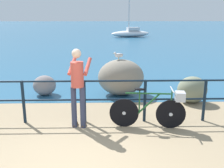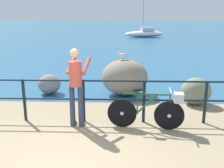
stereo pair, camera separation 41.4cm
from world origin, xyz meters
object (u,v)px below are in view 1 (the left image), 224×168
person_at_railing (78,85)px  bicycle (154,108)px  breakwater_boulder_main (121,77)px  breakwater_boulder_left (45,85)px  seagull (119,55)px  breakwater_boulder_right (192,90)px  sailboat (131,33)px

person_at_railing → bicycle: bearing=-83.1°
breakwater_boulder_main → breakwater_boulder_left: breakwater_boulder_main is taller
bicycle → seagull: 2.78m
bicycle → breakwater_boulder_left: 3.96m
breakwater_boulder_main → breakwater_boulder_right: size_ratio=1.69×
breakwater_boulder_main → seagull: 0.71m
breakwater_boulder_main → sailboat: (2.36, 21.79, -0.14)m
breakwater_boulder_right → seagull: bearing=157.3°
sailboat → breakwater_boulder_main: bearing=71.0°
sailboat → seagull: bearing=70.8°
breakwater_boulder_right → seagull: size_ratio=2.50×
breakwater_boulder_main → person_at_railing: bearing=-114.0°
person_at_railing → breakwater_boulder_main: size_ratio=1.24×
breakwater_boulder_right → sailboat: size_ratio=0.17×
breakwater_boulder_left → seagull: size_ratio=2.09×
bicycle → breakwater_boulder_right: 2.22m
person_at_railing → breakwater_boulder_right: bearing=-52.5°
bicycle → person_at_railing: size_ratio=0.95×
seagull → breakwater_boulder_main: bearing=148.6°
person_at_railing → breakwater_boulder_main: bearing=-14.2°
person_at_railing → sailboat: (3.46, 24.26, -0.57)m
bicycle → breakwater_boulder_right: bearing=56.3°
breakwater_boulder_right → breakwater_boulder_main: bearing=157.4°
breakwater_boulder_main → breakwater_boulder_left: (-2.41, 0.02, -0.25)m
bicycle → sailboat: sailboat is taller
seagull → sailboat: bearing=-103.3°
seagull → sailboat: sailboat is taller
bicycle → sailboat: (1.77, 24.34, -0.04)m
bicycle → person_at_railing: (-1.69, 0.09, 0.53)m
bicycle → person_at_railing: bearing=-177.1°
breakwater_boulder_left → breakwater_boulder_right: bearing=-11.0°
bicycle → breakwater_boulder_main: (-0.59, 2.55, 0.10)m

